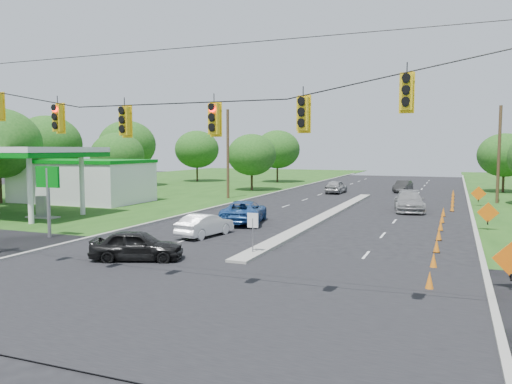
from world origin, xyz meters
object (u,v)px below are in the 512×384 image
at_px(white_sedan, 205,225).
at_px(gas_station, 72,176).
at_px(blue_pickup, 244,212).
at_px(black_sedan, 137,245).

bearing_deg(white_sedan, gas_station, -19.09).
relative_size(gas_station, white_sedan, 4.92).
bearing_deg(gas_station, blue_pickup, -14.07).
relative_size(gas_station, blue_pickup, 3.51).
bearing_deg(black_sedan, blue_pickup, -20.68).
bearing_deg(blue_pickup, white_sedan, 75.75).
height_order(gas_station, blue_pickup, gas_station).
xyz_separation_m(gas_station, blue_pickup, (19.14, -4.80, -1.80)).
distance_m(gas_station, blue_pickup, 19.82).
height_order(gas_station, white_sedan, gas_station).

